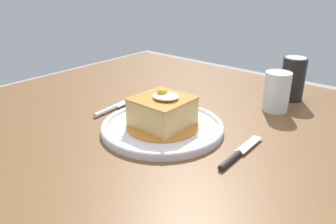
# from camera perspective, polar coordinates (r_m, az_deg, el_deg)

# --- Properties ---
(dining_table) EXTENTS (1.20, 0.98, 0.75)m
(dining_table) POSITION_cam_1_polar(r_m,az_deg,el_deg) (0.90, 2.25, -7.35)
(dining_table) COLOR brown
(dining_table) RESTS_ON ground_plane
(main_plate) EXTENTS (0.29, 0.29, 0.02)m
(main_plate) POSITION_cam_1_polar(r_m,az_deg,el_deg) (0.78, -0.95, -2.52)
(main_plate) COLOR white
(main_plate) RESTS_ON dining_table
(sandwich_meal) EXTENTS (0.17, 0.17, 0.09)m
(sandwich_meal) POSITION_cam_1_polar(r_m,az_deg,el_deg) (0.77, -0.94, -0.09)
(sandwich_meal) COLOR orange
(sandwich_meal) RESTS_ON main_plate
(fork) EXTENTS (0.03, 0.14, 0.01)m
(fork) POSITION_cam_1_polar(r_m,az_deg,el_deg) (0.91, -9.71, 0.57)
(fork) COLOR silver
(fork) RESTS_ON dining_table
(knife) EXTENTS (0.02, 0.17, 0.01)m
(knife) POSITION_cam_1_polar(r_m,az_deg,el_deg) (0.69, 11.48, -7.26)
(knife) COLOR #262628
(knife) RESTS_ON dining_table
(soda_can) EXTENTS (0.07, 0.07, 0.12)m
(soda_can) POSITION_cam_1_polar(r_m,az_deg,el_deg) (1.02, 20.51, 5.32)
(soda_can) COLOR black
(soda_can) RESTS_ON dining_table
(drinking_glass) EXTENTS (0.07, 0.07, 0.10)m
(drinking_glass) POSITION_cam_1_polar(r_m,az_deg,el_deg) (0.93, 17.97, 2.90)
(drinking_glass) COLOR silver
(drinking_glass) RESTS_ON dining_table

